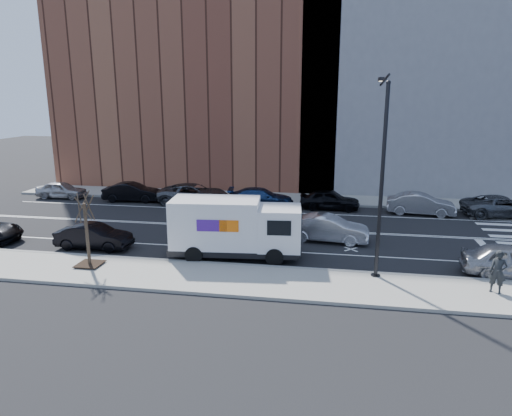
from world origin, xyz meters
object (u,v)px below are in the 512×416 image
(fedex_van, at_px, (235,227))
(far_parked_a, at_px, (61,190))
(far_parked_b, at_px, (132,192))
(pedestrian, at_px, (498,272))
(driving_sedan, at_px, (328,228))

(fedex_van, height_order, far_parked_a, fedex_van)
(fedex_van, distance_m, far_parked_b, 15.98)
(fedex_van, height_order, pedestrian, fedex_van)
(far_parked_a, distance_m, pedestrian, 32.92)
(fedex_van, bearing_deg, pedestrian, -18.35)
(far_parked_a, xyz_separation_m, driving_sedan, (22.27, -8.07, 0.08))
(pedestrian, bearing_deg, driving_sedan, 159.51)
(far_parked_a, xyz_separation_m, pedestrian, (29.54, -14.53, 0.39))
(driving_sedan, relative_size, pedestrian, 2.51)
(far_parked_b, xyz_separation_m, pedestrian, (23.16, -14.39, 0.33))
(far_parked_b, distance_m, driving_sedan, 17.75)
(fedex_van, distance_m, driving_sedan, 6.12)
(driving_sedan, bearing_deg, far_parked_b, 69.25)
(far_parked_b, bearing_deg, fedex_van, -141.63)
(pedestrian, bearing_deg, far_parked_b, 169.28)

